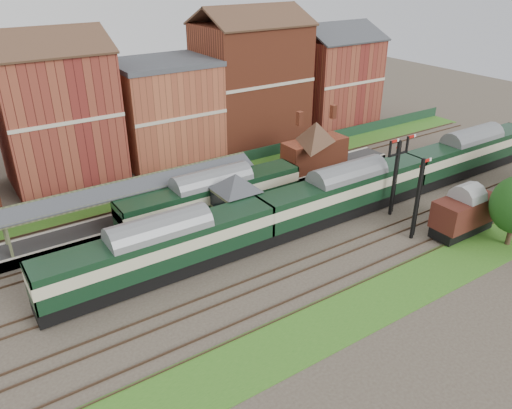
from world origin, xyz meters
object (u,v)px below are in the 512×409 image
signal_box (236,201)px  dmu_train (346,191)px  platform_railcar (212,197)px  semaphore_bracket (396,173)px  goods_van_a (464,213)px

signal_box → dmu_train: 11.46m
platform_railcar → semaphore_bracket: bearing=-29.7°
signal_box → goods_van_a: bearing=-34.9°
signal_box → dmu_train: signal_box is taller
semaphore_bracket → dmu_train: size_ratio=0.14×
semaphore_bracket → platform_railcar: (-15.79, 9.00, -2.06)m
goods_van_a → dmu_train: bearing=126.2°
platform_railcar → goods_van_a: 24.00m
goods_van_a → signal_box: bearing=145.1°
signal_box → semaphore_bracket: size_ratio=0.73×
semaphore_bracket → dmu_train: semaphore_bracket is taller
signal_box → semaphore_bracket: bearing=-20.9°
dmu_train → platform_railcar: bearing=151.0°
signal_box → platform_railcar: (-0.75, 3.25, -0.61)m
signal_box → dmu_train: bearing=-16.5°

